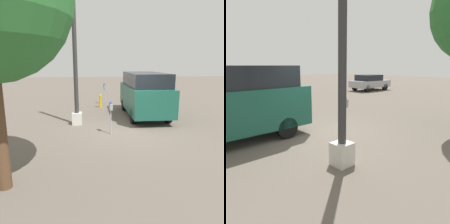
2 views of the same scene
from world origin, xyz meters
TOP-DOWN VIEW (x-y plane):
  - ground_plane at (0.00, 0.00)m, footprint 80.00×80.00m
  - parking_meter_near at (-0.44, 0.67)m, footprint 0.22×0.15m
  - lamp_post at (1.12, 2.09)m, footprint 0.44×0.44m
  - parked_van at (2.50, -1.37)m, footprint 4.90×1.95m
  - car_distant at (-11.90, -7.26)m, footprint 4.00×2.13m

SIDE VIEW (x-z plane):
  - ground_plane at x=0.00m, z-range 0.00..0.00m
  - car_distant at x=-11.90m, z-range 0.04..1.50m
  - parking_meter_near at x=-0.44m, z-range 0.31..1.62m
  - parked_van at x=2.50m, z-range 0.09..2.39m
  - lamp_post at x=1.12m, z-range -0.79..5.11m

